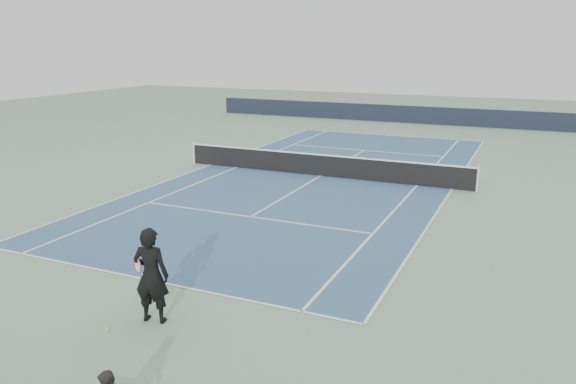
% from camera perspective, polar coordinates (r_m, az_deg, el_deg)
% --- Properties ---
extents(ground, '(80.00, 80.00, 0.00)m').
position_cam_1_polar(ground, '(24.07, 3.34, 1.62)').
color(ground, gray).
extents(court_surface, '(10.97, 23.77, 0.01)m').
position_cam_1_polar(court_surface, '(24.07, 3.34, 1.64)').
color(court_surface, '#355A7E').
rests_on(court_surface, ground).
extents(tennis_net, '(12.90, 0.10, 1.07)m').
position_cam_1_polar(tennis_net, '(23.96, 3.36, 2.80)').
color(tennis_net, silver).
rests_on(tennis_net, ground).
extents(windscreen_far, '(30.00, 0.25, 1.20)m').
position_cam_1_polar(windscreen_far, '(40.94, 12.41, 7.69)').
color(windscreen_far, black).
rests_on(windscreen_far, ground).
extents(tennis_player, '(0.88, 0.69, 2.02)m').
position_cam_1_polar(tennis_player, '(11.74, -13.72, -8.20)').
color(tennis_player, black).
rests_on(tennis_player, ground).
extents(tennis_ball, '(0.07, 0.07, 0.07)m').
position_cam_1_polar(tennis_ball, '(12.01, -17.85, -13.11)').
color(tennis_ball, yellow).
rests_on(tennis_ball, ground).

